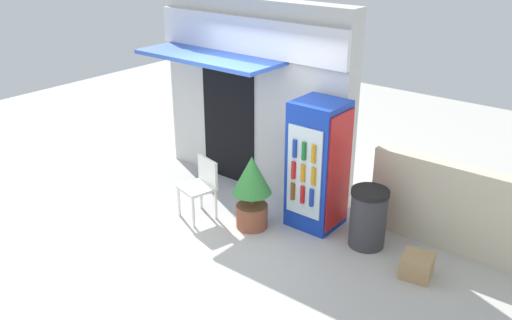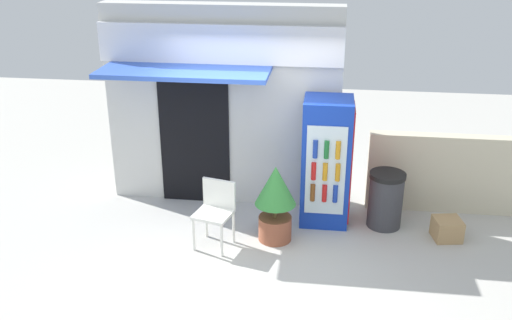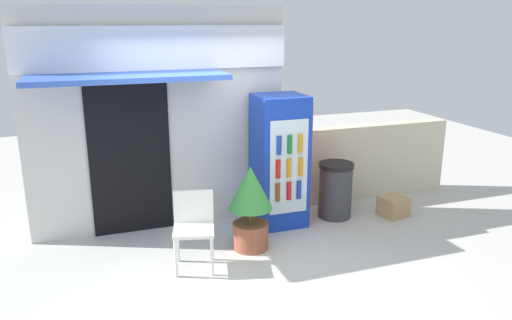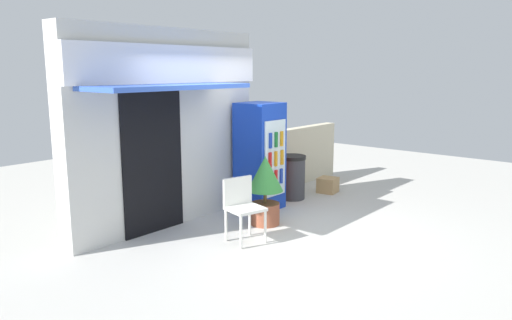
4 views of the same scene
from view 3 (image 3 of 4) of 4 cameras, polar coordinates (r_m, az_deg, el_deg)
ground at (r=5.74m, az=-2.02°, el=-12.31°), size 16.00×16.00×0.00m
storefront_building at (r=6.62m, az=-11.24°, el=4.88°), size 3.33×1.17×2.86m
drink_cooler at (r=6.66m, az=2.75°, el=-0.11°), size 0.66×0.68×1.76m
plastic_chair at (r=5.66m, az=-7.10°, el=-7.13°), size 0.53×0.51×0.86m
potted_plant_near_shop at (r=5.99m, az=-0.63°, el=-4.79°), size 0.53×0.53×1.04m
trash_bin at (r=7.09m, az=9.00°, el=-3.38°), size 0.48×0.48×0.78m
stone_boundary_wall at (r=8.02m, az=13.32°, el=-0.04°), size 2.44×0.20×1.14m
cardboard_box at (r=7.38m, az=15.33°, el=-5.09°), size 0.40×0.39×0.28m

